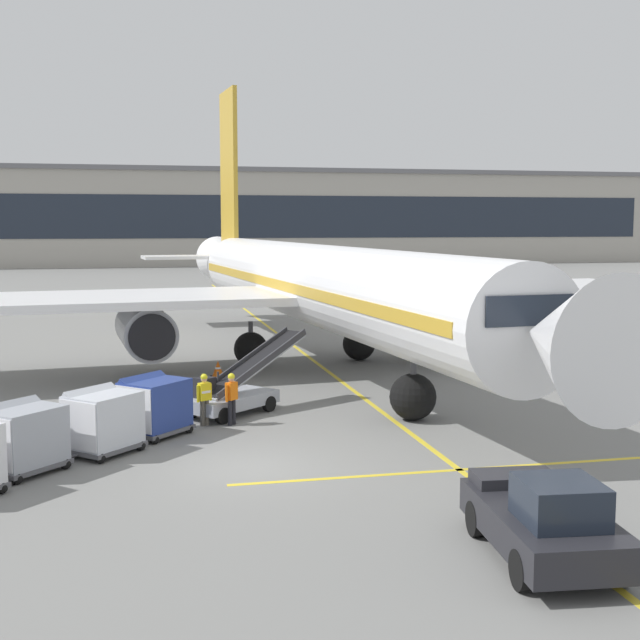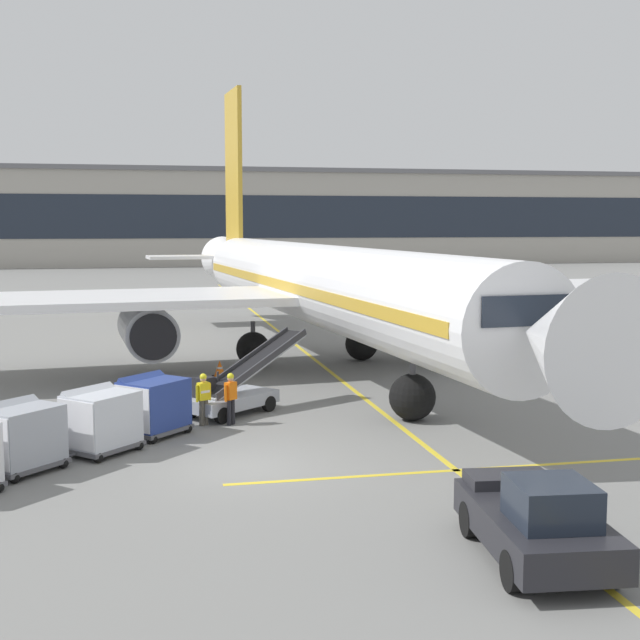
# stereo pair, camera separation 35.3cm
# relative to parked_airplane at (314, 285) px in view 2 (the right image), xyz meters

# --- Properties ---
(ground_plane) EXTENTS (600.00, 600.00, 0.00)m
(ground_plane) POSITION_rel_parked_airplane_xyz_m (-5.14, -15.89, -3.82)
(ground_plane) COLOR slate
(parked_airplane) EXTENTS (35.84, 45.17, 15.34)m
(parked_airplane) POSITION_rel_parked_airplane_xyz_m (0.00, 0.00, 0.00)
(parked_airplane) COLOR white
(parked_airplane) RESTS_ON ground
(belt_loader) EXTENTS (4.94, 4.46, 2.71)m
(belt_loader) POSITION_rel_parked_airplane_xyz_m (-4.69, -9.14, -3.00)
(belt_loader) COLOR #A3A8B2
(belt_loader) RESTS_ON ground
(baggage_cart_lead) EXTENTS (2.54, 2.55, 1.91)m
(baggage_cart_lead) POSITION_rel_parked_airplane_xyz_m (-7.59, -11.75, -2.82)
(baggage_cart_lead) COLOR #515156
(baggage_cart_lead) RESTS_ON ground
(baggage_cart_second) EXTENTS (2.54, 2.55, 1.91)m
(baggage_cart_second) POSITION_rel_parked_airplane_xyz_m (-9.12, -13.55, -2.82)
(baggage_cart_second) COLOR #515156
(baggage_cart_second) RESTS_ON ground
(baggage_cart_third) EXTENTS (2.54, 2.55, 1.91)m
(baggage_cart_third) POSITION_rel_parked_airplane_xyz_m (-11.14, -15.05, -2.82)
(baggage_cart_third) COLOR #515156
(baggage_cart_third) RESTS_ON ground
(pushback_tug) EXTENTS (2.50, 4.58, 1.83)m
(pushback_tug) POSITION_rel_parked_airplane_xyz_m (-0.30, -23.57, -3.00)
(pushback_tug) COLOR #232328
(pushback_tug) RESTS_ON ground
(ground_crew_by_loader) EXTENTS (0.52, 0.39, 1.74)m
(ground_crew_by_loader) POSITION_rel_parked_airplane_xyz_m (-5.92, -10.76, -2.82)
(ground_crew_by_loader) COLOR #514C42
(ground_crew_by_loader) RESTS_ON ground
(ground_crew_by_carts) EXTENTS (0.44, 0.44, 1.74)m
(ground_crew_by_carts) POSITION_rel_parked_airplane_xyz_m (-5.03, -10.87, -2.82)
(ground_crew_by_carts) COLOR black
(ground_crew_by_carts) RESTS_ON ground
(safety_cone_engine_keepout) EXTENTS (0.59, 0.59, 0.67)m
(safety_cone_engine_keepout) POSITION_rel_parked_airplane_xyz_m (-4.68, -5.31, -3.50)
(safety_cone_engine_keepout) COLOR black
(safety_cone_engine_keepout) RESTS_ON ground
(safety_cone_wingtip) EXTENTS (0.57, 0.57, 0.65)m
(safety_cone_wingtip) POSITION_rel_parked_airplane_xyz_m (-6.87, -4.83, -3.51)
(safety_cone_wingtip) COLOR black
(safety_cone_wingtip) RESTS_ON ground
(safety_cone_nose_mark) EXTENTS (0.65, 0.65, 0.73)m
(safety_cone_nose_mark) POSITION_rel_parked_airplane_xyz_m (-4.60, -2.03, -3.46)
(safety_cone_nose_mark) COLOR black
(safety_cone_nose_mark) RESTS_ON ground
(apron_guidance_line_lead_in) EXTENTS (0.20, 110.00, 0.01)m
(apron_guidance_line_lead_in) POSITION_rel_parked_airplane_xyz_m (0.40, -0.84, -3.82)
(apron_guidance_line_lead_in) COLOR yellow
(apron_guidance_line_lead_in) RESTS_ON ground
(apron_guidance_line_stop_bar) EXTENTS (12.00, 0.20, 0.01)m
(apron_guidance_line_stop_bar) POSITION_rel_parked_airplane_xyz_m (0.08, -17.37, -3.82)
(apron_guidance_line_stop_bar) COLOR yellow
(apron_guidance_line_stop_bar) RESTS_ON ground
(terminal_building) EXTENTS (146.82, 14.36, 15.28)m
(terminal_building) POSITION_rel_parked_airplane_xyz_m (4.87, 99.52, 3.77)
(terminal_building) COLOR #A8A399
(terminal_building) RESTS_ON ground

